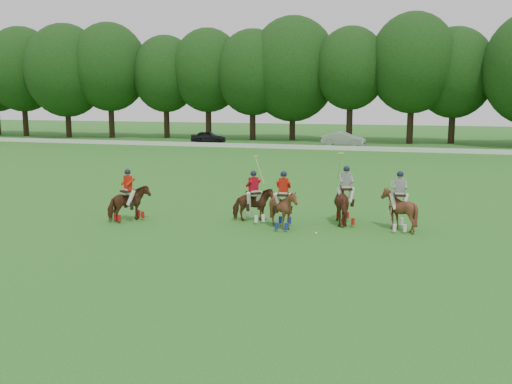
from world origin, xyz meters
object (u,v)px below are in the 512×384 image
(car_mid, at_px, (343,139))
(polo_stripe_b, at_px, (399,209))
(car_left, at_px, (209,137))
(polo_stripe_a, at_px, (346,203))
(polo_red_b, at_px, (253,204))
(polo_ball, at_px, (316,233))
(polo_red_c, at_px, (283,208))
(polo_red_a, at_px, (129,203))

(car_mid, height_order, polo_stripe_b, polo_stripe_b)
(car_left, distance_m, polo_stripe_a, 41.91)
(car_left, xyz_separation_m, polo_red_b, (16.31, -37.49, 0.08))
(car_mid, bearing_deg, polo_ball, -168.95)
(polo_stripe_a, bearing_deg, polo_ball, -110.48)
(polo_red_b, height_order, polo_red_c, polo_red_b)
(polo_red_c, height_order, polo_stripe_a, polo_stripe_a)
(polo_stripe_a, distance_m, polo_stripe_b, 2.22)
(car_left, distance_m, polo_stripe_b, 43.47)
(car_mid, xyz_separation_m, polo_stripe_b, (7.12, -37.38, 0.10))
(polo_ball, bearing_deg, car_left, 116.26)
(car_left, xyz_separation_m, polo_stripe_a, (20.04, -36.80, 0.20))
(polo_ball, bearing_deg, polo_stripe_b, 28.43)
(car_mid, distance_m, polo_stripe_b, 38.05)
(car_mid, distance_m, polo_ball, 39.21)
(car_mid, bearing_deg, polo_stripe_b, -164.27)
(car_left, distance_m, polo_red_b, 40.88)
(polo_red_b, relative_size, polo_red_c, 1.17)
(polo_red_a, distance_m, polo_stripe_b, 11.02)
(polo_stripe_b, xyz_separation_m, polo_ball, (-2.95, -1.60, -0.79))
(polo_red_a, xyz_separation_m, polo_stripe_b, (10.93, 1.46, 0.05))
(polo_red_a, distance_m, polo_stripe_a, 9.02)
(polo_red_c, bearing_deg, polo_stripe_b, 12.94)
(polo_stripe_a, xyz_separation_m, polo_ball, (-0.81, -2.18, -0.82))
(polo_red_b, relative_size, polo_stripe_a, 0.92)
(car_left, bearing_deg, polo_red_c, -162.96)
(polo_stripe_a, height_order, polo_ball, polo_stripe_a)
(polo_red_a, relative_size, polo_stripe_a, 0.75)
(polo_red_c, bearing_deg, car_left, 114.88)
(polo_red_b, bearing_deg, polo_red_c, -31.06)
(polo_red_b, bearing_deg, car_mid, 91.89)
(polo_red_c, bearing_deg, polo_stripe_a, 35.27)
(car_left, distance_m, polo_red_a, 40.44)
(polo_red_a, distance_m, polo_red_c, 6.56)
(polo_red_a, bearing_deg, car_left, 106.16)
(car_mid, distance_m, polo_stripe_a, 37.14)
(car_mid, height_order, polo_red_b, polo_red_b)
(polo_red_c, xyz_separation_m, polo_stripe_a, (2.24, 1.59, 0.05))
(car_left, bearing_deg, car_mid, -97.84)
(polo_red_a, xyz_separation_m, polo_red_b, (5.05, 1.35, -0.03))
(polo_stripe_b, bearing_deg, polo_red_a, -172.39)
(car_left, height_order, polo_red_a, polo_red_a)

